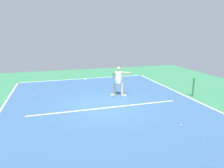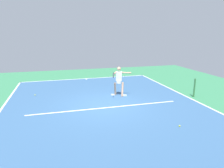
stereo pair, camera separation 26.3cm
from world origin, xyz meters
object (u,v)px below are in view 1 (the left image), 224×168
net_post (193,87)px  tennis_ball_far_corner (181,125)px  tennis_player (119,80)px  tennis_ball_near_player (34,96)px

net_post → tennis_ball_far_corner: net_post is taller
tennis_ball_far_corner → tennis_player: bearing=-76.1°
tennis_player → tennis_ball_near_player: bearing=9.1°
tennis_ball_near_player → net_post: bearing=163.2°
tennis_player → tennis_ball_near_player: (4.69, -1.32, -0.93)m
tennis_player → net_post: bearing=-173.2°
tennis_player → tennis_ball_far_corner: tennis_player is taller
net_post → tennis_ball_far_corner: (2.95, 3.13, -0.50)m
tennis_player → tennis_ball_far_corner: (-1.10, 4.45, -0.93)m
tennis_player → tennis_ball_far_corner: size_ratio=25.88×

